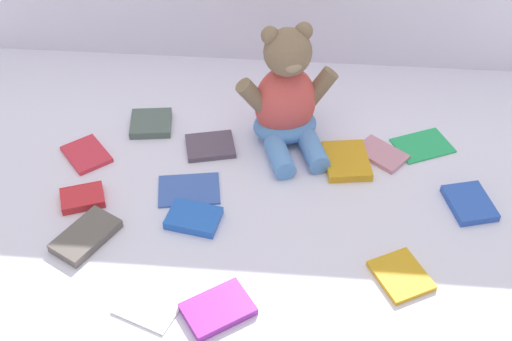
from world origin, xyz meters
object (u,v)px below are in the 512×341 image
book_case_12 (346,161)px  book_case_1 (86,154)px  book_case_5 (86,236)px  book_case_4 (194,218)px  book_case_8 (83,198)px  book_case_0 (189,189)px  book_case_13 (151,123)px  teddy_bear (287,100)px  book_case_7 (401,276)px  book_case_11 (218,309)px  book_case_3 (469,203)px  book_case_9 (147,308)px  book_case_2 (381,154)px  book_case_10 (210,146)px  book_case_6 (423,145)px

book_case_12 → book_case_1: bearing=173.5°
book_case_5 → book_case_12: book_case_5 is taller
book_case_1 → book_case_4: 0.34m
book_case_8 → book_case_0: bearing=82.0°
book_case_13 → teddy_bear: bearing=169.7°
book_case_7 → book_case_8: book_case_8 is taller
book_case_11 → book_case_13: 0.58m
book_case_3 → book_case_9: bearing=11.4°
book_case_2 → book_case_8: 0.69m
book_case_10 → book_case_13: bearing=-128.1°
book_case_0 → book_case_4: size_ratio=1.25×
book_case_1 → book_case_12: bearing=-38.2°
book_case_9 → book_case_5: bearing=-114.7°
teddy_bear → book_case_8: (-0.43, -0.26, -0.10)m
book_case_10 → book_case_8: bearing=-65.9°
book_case_10 → book_case_2: bearing=76.8°
book_case_1 → book_case_10: bearing=-30.0°
book_case_3 → book_case_5: bearing=-4.0°
book_case_8 → book_case_13: (0.10, 0.27, 0.00)m
teddy_bear → book_case_11: size_ratio=2.41×
book_case_1 → book_case_3: size_ratio=1.00×
book_case_9 → book_case_13: size_ratio=1.15×
book_case_8 → book_case_12: (0.58, 0.17, 0.00)m
book_case_7 → book_case_3: bearing=23.8°
book_case_4 → book_case_6: bearing=129.8°
book_case_2 → book_case_13: book_case_13 is taller
teddy_bear → book_case_5: 0.54m
book_case_2 → book_case_12: bearing=152.4°
book_case_8 → book_case_7: bearing=56.4°
book_case_6 → book_case_10: size_ratio=1.15×
book_case_7 → book_case_1: bearing=128.8°
book_case_8 → book_case_11: bearing=30.7°
book_case_6 → teddy_bear: bearing=63.9°
book_case_2 → book_case_9: size_ratio=1.00×
book_case_5 → book_case_10: book_case_5 is taller
book_case_2 → book_case_5: size_ratio=0.83×
book_case_7 → book_case_11: 0.36m
book_case_7 → book_case_9: (-0.48, -0.12, -0.00)m
teddy_bear → book_case_7: 0.49m
teddy_bear → book_case_2: 0.26m
book_case_9 → book_case_10: size_ratio=1.01×
book_case_7 → book_case_8: bearing=138.9°
book_case_2 → book_case_5: 0.70m
book_case_7 → book_case_6: bearing=50.1°
book_case_12 → book_case_8: bearing=-172.2°
teddy_bear → book_case_12: bearing=-48.9°
book_case_8 → book_case_11: 0.42m
book_case_6 → book_case_12: size_ratio=1.03×
teddy_bear → book_case_11: bearing=-119.3°
book_case_8 → book_case_12: bearing=85.7°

